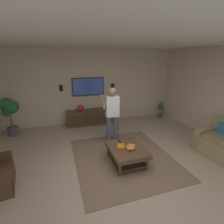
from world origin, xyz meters
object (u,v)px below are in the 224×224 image
object	(u,v)px
potted_plant_short	(160,109)
remote_black	(120,141)
bowl	(130,147)
wall_speaker_right	(61,88)
wall_speaker_left	(113,86)
potted_plant_tall	(10,111)
remote_grey	(129,149)
tv	(88,87)
book	(121,146)
vase_round	(81,108)
remote_white	(132,145)
coffee_table	(127,152)
media_console	(91,117)
person_standing	(112,112)

from	to	relation	value
potted_plant_short	remote_black	bearing A→B (deg)	130.29
potted_plant_short	bowl	bearing A→B (deg)	136.46
wall_speaker_right	wall_speaker_left	bearing A→B (deg)	-90.00
potted_plant_tall	remote_grey	xyz separation A→B (m)	(-2.67, -2.90, -0.41)
tv	book	size ratio (longest dim) A/B	5.29
potted_plant_short	wall_speaker_left	world-z (taller)	wall_speaker_left
potted_plant_short	vase_round	size ratio (longest dim) A/B	2.92
potted_plant_short	wall_speaker_right	size ratio (longest dim) A/B	2.92
potted_plant_short	book	world-z (taller)	potted_plant_short
bowl	vase_round	distance (m)	2.95
remote_white	vase_round	distance (m)	2.84
tv	remote_white	size ratio (longest dim) A/B	7.76
coffee_table	vase_round	distance (m)	2.86
media_console	remote_white	size ratio (longest dim) A/B	11.33
person_standing	wall_speaker_left	bearing A→B (deg)	-15.92
potted_plant_short	wall_speaker_left	size ratio (longest dim) A/B	2.92
potted_plant_tall	vase_round	world-z (taller)	potted_plant_tall
potted_plant_short	tv	bearing A→B (deg)	82.31
remote_white	wall_speaker_right	distance (m)	3.41
potted_plant_tall	wall_speaker_left	distance (m)	3.59
coffee_table	book	world-z (taller)	book
coffee_table	book	xyz separation A→B (m)	(0.08, 0.12, 0.12)
book	tv	bearing A→B (deg)	-162.79
tv	remote_grey	size ratio (longest dim) A/B	7.76
media_console	book	bearing A→B (deg)	4.28
remote_white	book	distance (m)	0.28
remote_white	book	bearing A→B (deg)	-145.29
tv	wall_speaker_right	xyz separation A→B (m)	(0.01, 0.96, -0.01)
remote_black	wall_speaker_left	distance (m)	2.89
potted_plant_short	wall_speaker_left	bearing A→B (deg)	78.30
coffee_table	potted_plant_tall	size ratio (longest dim) A/B	0.81
media_console	bowl	distance (m)	2.86
bowl	remote_grey	world-z (taller)	bowl
person_standing	vase_round	bearing A→B (deg)	24.42
tv	person_standing	world-z (taller)	tv
remote_white	tv	bearing A→B (deg)	138.48
coffee_table	tv	distance (m)	3.19
person_standing	vase_round	xyz separation A→B (m)	(1.65, 0.66, -0.27)
media_console	person_standing	bearing A→B (deg)	11.09
media_console	remote_black	bearing A→B (deg)	6.35
remote_black	wall_speaker_left	size ratio (longest dim) A/B	0.68
person_standing	remote_black	bearing A→B (deg)	178.70
potted_plant_short	remote_black	size ratio (longest dim) A/B	4.29
potted_plant_tall	wall_speaker_right	xyz separation A→B (m)	(0.42, -1.62, 0.56)
remote_grey	bowl	bearing A→B (deg)	-62.21
potted_plant_short	remote_grey	bearing A→B (deg)	135.97
remote_black	potted_plant_tall	bearing A→B (deg)	51.95
remote_grey	wall_speaker_right	bearing A→B (deg)	60.87
remote_white	wall_speaker_left	distance (m)	3.12
bowl	wall_speaker_left	bearing A→B (deg)	-10.77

